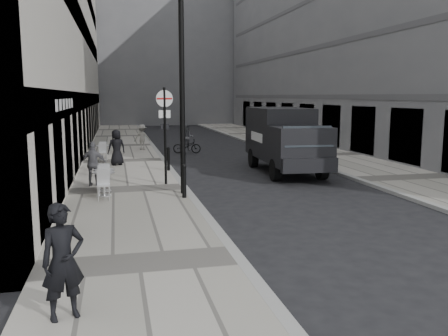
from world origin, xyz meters
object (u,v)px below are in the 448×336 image
at_px(panel_van, 284,136).
at_px(cyclist, 187,142).
at_px(lamppost, 182,80).
at_px(walking_man, 63,262).
at_px(sign_post, 165,123).

xyz_separation_m(panel_van, cyclist, (-3.17, 7.93, -0.91)).
bearing_deg(lamppost, walking_man, -108.97).
bearing_deg(lamppost, panel_van, 39.14).
distance_m(walking_man, panel_van, 15.13).
bearing_deg(sign_post, panel_van, 21.16).
height_order(lamppost, cyclist, lamppost).
distance_m(sign_post, cyclist, 10.66).
bearing_deg(lamppost, sign_post, 102.53).
relative_size(sign_post, panel_van, 0.58).
relative_size(panel_van, cyclist, 3.49).
relative_size(lamppost, cyclist, 3.86).
bearing_deg(cyclist, panel_van, -56.14).
height_order(walking_man, panel_van, panel_van).
height_order(walking_man, cyclist, walking_man).
distance_m(lamppost, panel_van, 6.94).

